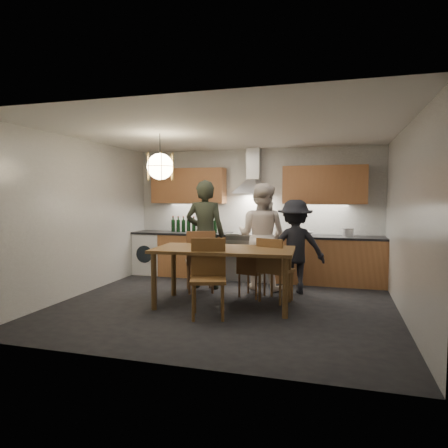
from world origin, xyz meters
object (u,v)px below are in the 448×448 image
(wine_bottles, at_px, (194,224))
(stock_pot, at_px, (348,233))
(dining_table, at_px, (224,255))
(chair_front, at_px, (208,272))
(chair_back_left, at_px, (200,257))
(person_left, at_px, (205,234))
(person_right, at_px, (295,247))
(person_mid, at_px, (262,236))
(mixing_bowl, at_px, (304,233))

(wine_bottles, bearing_deg, stock_pot, -0.13)
(dining_table, relative_size, wine_bottles, 2.12)
(chair_front, height_order, stock_pot, chair_front)
(dining_table, xyz_separation_m, chair_back_left, (-0.61, 0.69, -0.16))
(chair_front, relative_size, stock_pot, 5.24)
(chair_front, xyz_separation_m, person_left, (-0.57, 1.54, 0.36))
(chair_front, height_order, person_left, person_left)
(dining_table, height_order, stock_pot, stock_pot)
(person_left, bearing_deg, wine_bottles, -65.19)
(chair_front, bearing_deg, person_right, 40.48)
(dining_table, bearing_deg, person_mid, 71.95)
(person_right, bearing_deg, person_mid, -31.83)
(person_left, xyz_separation_m, mixing_bowl, (1.65, 0.99, -0.02))
(chair_back_left, height_order, stock_pot, chair_back_left)
(chair_front, bearing_deg, mixing_bowl, 49.36)
(person_right, xyz_separation_m, wine_bottles, (-2.18, 0.97, 0.27))
(chair_front, distance_m, person_mid, 1.87)
(chair_back_left, distance_m, chair_front, 1.31)
(chair_back_left, bearing_deg, person_mid, -171.79)
(person_left, xyz_separation_m, wine_bottles, (-0.60, 1.04, 0.10))
(dining_table, distance_m, person_mid, 1.34)
(mixing_bowl, xyz_separation_m, wine_bottles, (-2.25, 0.05, 0.12))
(dining_table, bearing_deg, mixing_bowl, 59.68)
(person_left, bearing_deg, stock_pot, -162.28)
(chair_back_left, height_order, wine_bottles, wine_bottles)
(person_left, height_order, mixing_bowl, person_left)
(chair_front, bearing_deg, stock_pot, 36.36)
(mixing_bowl, bearing_deg, chair_back_left, -140.64)
(dining_table, bearing_deg, person_right, 45.92)
(person_right, relative_size, wine_bottles, 1.58)
(person_mid, xyz_separation_m, stock_pot, (1.48, 0.77, 0.03))
(chair_back_left, distance_m, wine_bottles, 1.59)
(person_mid, bearing_deg, dining_table, 88.37)
(chair_back_left, distance_m, mixing_bowl, 2.13)
(person_left, relative_size, stock_pot, 9.54)
(person_left, distance_m, stock_pot, 2.66)
(chair_back_left, relative_size, wine_bottles, 1.06)
(stock_pot, bearing_deg, person_mid, -152.42)
(wine_bottles, bearing_deg, mixing_bowl, -1.34)
(chair_front, xyz_separation_m, stock_pot, (1.89, 2.57, 0.36))
(person_right, height_order, stock_pot, person_right)
(chair_front, xyz_separation_m, person_right, (1.01, 1.61, 0.19))
(chair_back_left, bearing_deg, person_left, -109.40)
(chair_back_left, bearing_deg, mixing_bowl, -165.04)
(person_right, distance_m, stock_pot, 1.31)
(person_mid, distance_m, mixing_bowl, 1.00)
(dining_table, relative_size, chair_front, 2.01)
(person_right, bearing_deg, person_left, -12.19)
(chair_back_left, height_order, chair_front, chair_back_left)
(chair_front, bearing_deg, person_mid, 59.93)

